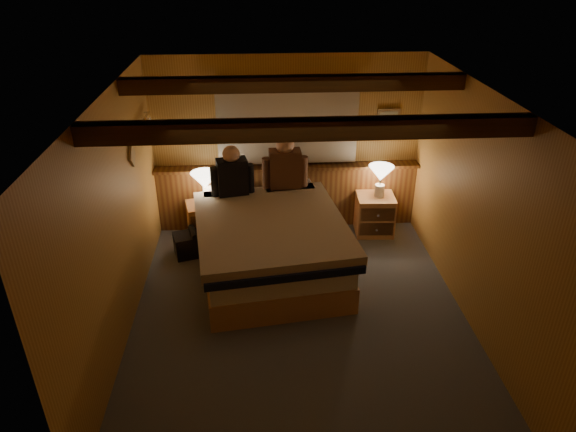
{
  "coord_description": "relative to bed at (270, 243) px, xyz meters",
  "views": [
    {
      "loc": [
        -0.42,
        -4.46,
        3.59
      ],
      "look_at": [
        -0.1,
        0.4,
        1.01
      ],
      "focal_mm": 32.0,
      "sensor_mm": 36.0,
      "label": 1
    }
  ],
  "objects": [
    {
      "name": "floor",
      "position": [
        0.29,
        -0.89,
        -0.39
      ],
      "size": [
        4.2,
        4.2,
        0.0
      ],
      "primitive_type": "plane",
      "color": "#484D56",
      "rests_on": "ground"
    },
    {
      "name": "ceiling",
      "position": [
        0.29,
        -0.89,
        2.01
      ],
      "size": [
        4.2,
        4.2,
        0.0
      ],
      "primitive_type": "plane",
      "rotation": [
        3.14,
        0.0,
        0.0
      ],
      "color": "#DB9352",
      "rests_on": "wall_back"
    },
    {
      "name": "wall_back",
      "position": [
        0.29,
        1.21,
        0.81
      ],
      "size": [
        3.6,
        0.0,
        3.6
      ],
      "primitive_type": "plane",
      "rotation": [
        1.57,
        0.0,
        0.0
      ],
      "color": "gold",
      "rests_on": "floor"
    },
    {
      "name": "wall_left",
      "position": [
        -1.51,
        -0.89,
        0.81
      ],
      "size": [
        0.0,
        4.2,
        4.2
      ],
      "primitive_type": "plane",
      "rotation": [
        1.57,
        0.0,
        1.57
      ],
      "color": "gold",
      "rests_on": "floor"
    },
    {
      "name": "wall_right",
      "position": [
        2.09,
        -0.89,
        0.81
      ],
      "size": [
        0.0,
        4.2,
        4.2
      ],
      "primitive_type": "plane",
      "rotation": [
        1.57,
        0.0,
        -1.57
      ],
      "color": "gold",
      "rests_on": "floor"
    },
    {
      "name": "wall_front",
      "position": [
        0.29,
        -2.99,
        0.81
      ],
      "size": [
        3.6,
        0.0,
        3.6
      ],
      "primitive_type": "plane",
      "rotation": [
        -1.57,
        0.0,
        0.0
      ],
      "color": "gold",
      "rests_on": "floor"
    },
    {
      "name": "wainscot",
      "position": [
        0.29,
        1.15,
        0.1
      ],
      "size": [
        3.6,
        0.23,
        0.94
      ],
      "color": "brown",
      "rests_on": "wall_back"
    },
    {
      "name": "curtain_window",
      "position": [
        0.29,
        1.14,
        1.13
      ],
      "size": [
        2.18,
        0.09,
        1.11
      ],
      "color": "#4B2E12",
      "rests_on": "wall_back"
    },
    {
      "name": "ceiling_beams",
      "position": [
        0.29,
        -0.74,
        1.92
      ],
      "size": [
        3.6,
        1.65,
        0.16
      ],
      "color": "#4B2E12",
      "rests_on": "ceiling"
    },
    {
      "name": "coat_rail",
      "position": [
        -1.43,
        0.69,
        1.28
      ],
      "size": [
        0.05,
        0.55,
        0.24
      ],
      "color": "silver",
      "rests_on": "wall_left"
    },
    {
      "name": "framed_print",
      "position": [
        1.64,
        1.19,
        1.16
      ],
      "size": [
        0.3,
        0.04,
        0.25
      ],
      "color": "#A08050",
      "rests_on": "wall_back"
    },
    {
      "name": "bed",
      "position": [
        0.0,
        0.0,
        0.0
      ],
      "size": [
        1.95,
        2.39,
        0.75
      ],
      "rotation": [
        0.0,
        0.0,
        0.13
      ],
      "color": "tan",
      "rests_on": "floor"
    },
    {
      "name": "nightstand_left",
      "position": [
        -0.85,
        0.88,
        -0.14
      ],
      "size": [
        0.54,
        0.5,
        0.51
      ],
      "rotation": [
        0.0,
        0.0,
        0.21
      ],
      "color": "tan",
      "rests_on": "floor"
    },
    {
      "name": "nightstand_right",
      "position": [
        1.48,
        0.86,
        -0.11
      ],
      "size": [
        0.53,
        0.48,
        0.56
      ],
      "rotation": [
        0.0,
        0.0,
        -0.05
      ],
      "color": "tan",
      "rests_on": "floor"
    },
    {
      "name": "lamp_left",
      "position": [
        -0.81,
        0.85,
        0.45
      ],
      "size": [
        0.36,
        0.36,
        0.47
      ],
      "color": "silver",
      "rests_on": "nightstand_left"
    },
    {
      "name": "lamp_right",
      "position": [
        1.52,
        0.86,
        0.48
      ],
      "size": [
        0.34,
        0.34,
        0.44
      ],
      "color": "silver",
      "rests_on": "nightstand_right"
    },
    {
      "name": "person_left",
      "position": [
        -0.44,
        0.67,
        0.62
      ],
      "size": [
        0.55,
        0.29,
        0.68
      ],
      "rotation": [
        0.0,
        0.0,
        0.19
      ],
      "color": "black",
      "rests_on": "bed"
    },
    {
      "name": "person_right",
      "position": [
        0.24,
        0.85,
        0.65
      ],
      "size": [
        0.6,
        0.25,
        0.73
      ],
      "rotation": [
        0.0,
        0.0,
        0.04
      ],
      "color": "#523120",
      "rests_on": "bed"
    },
    {
      "name": "duffel_bag",
      "position": [
        -0.97,
        0.45,
        -0.23
      ],
      "size": [
        0.56,
        0.43,
        0.36
      ],
      "rotation": [
        0.0,
        0.0,
        0.28
      ],
      "color": "black",
      "rests_on": "floor"
    }
  ]
}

